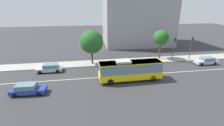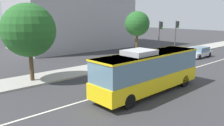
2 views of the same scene
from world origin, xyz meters
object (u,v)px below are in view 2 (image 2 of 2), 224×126
object	(u,v)px
traffic_light_near_corner	(176,32)
street_tree_kerbside_left	(29,30)
sedan_silver	(200,52)
transit_bus	(149,70)
street_tree_kerbside_centre	(137,24)
traffic_light_mid_block	(160,34)

from	to	relation	value
traffic_light_near_corner	street_tree_kerbside_left	distance (m)	21.26
sedan_silver	traffic_light_near_corner	distance (m)	4.42
transit_bus	traffic_light_near_corner	xyz separation A→B (m)	(15.67, 7.71, 1.75)
transit_bus	street_tree_kerbside_centre	xyz separation A→B (m)	(9.64, 9.98, 3.00)
traffic_light_near_corner	transit_bus	bearing A→B (deg)	-62.71
transit_bus	traffic_light_mid_block	distance (m)	13.95
transit_bus	sedan_silver	world-z (taller)	transit_bus
traffic_light_mid_block	street_tree_kerbside_centre	xyz separation A→B (m)	(-1.93, 2.38, 1.24)
street_tree_kerbside_centre	sedan_silver	bearing A→B (deg)	-32.66
traffic_light_near_corner	street_tree_kerbside_left	bearing A→B (deg)	-91.99
street_tree_kerbside_left	street_tree_kerbside_centre	bearing A→B (deg)	4.23
sedan_silver	traffic_light_near_corner	size ratio (longest dim) A/B	0.87
street_tree_kerbside_left	street_tree_kerbside_centre	size ratio (longest dim) A/B	1.07
street_tree_kerbside_centre	street_tree_kerbside_left	bearing A→B (deg)	-175.77
transit_bus	sedan_silver	bearing A→B (deg)	14.58
sedan_silver	street_tree_kerbside_centre	xyz separation A→B (m)	(-7.91, 5.07, 4.08)
traffic_light_mid_block	street_tree_kerbside_left	size ratio (longest dim) A/B	0.75
traffic_light_mid_block	sedan_silver	bearing A→B (deg)	63.49
sedan_silver	traffic_light_mid_block	size ratio (longest dim) A/B	0.87
sedan_silver	street_tree_kerbside_left	world-z (taller)	street_tree_kerbside_left
transit_bus	street_tree_kerbside_centre	distance (m)	14.20
traffic_light_near_corner	street_tree_kerbside_centre	xyz separation A→B (m)	(-6.02, 2.26, 1.24)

